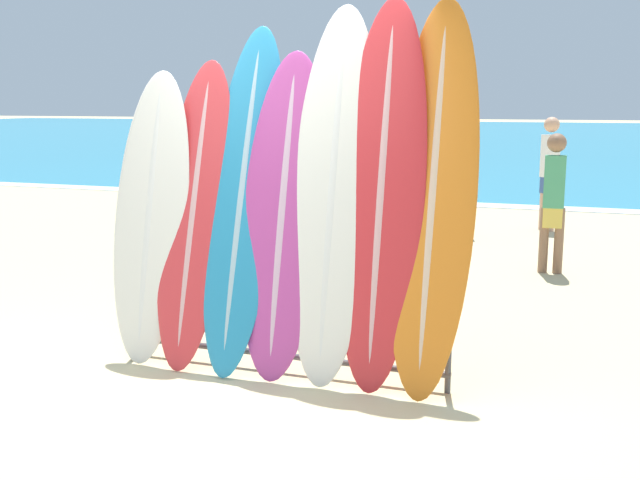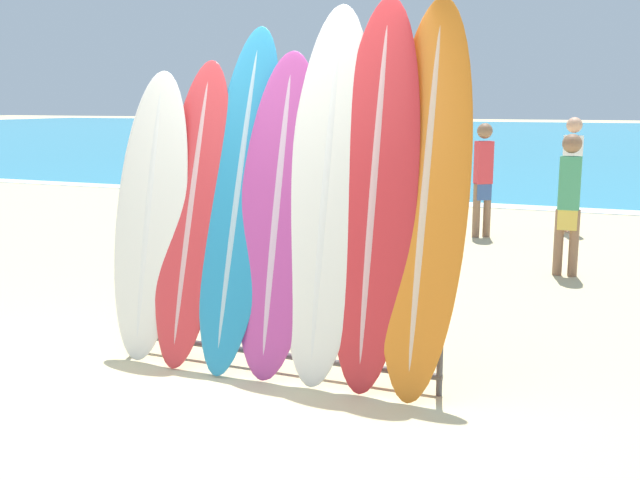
# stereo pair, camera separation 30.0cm
# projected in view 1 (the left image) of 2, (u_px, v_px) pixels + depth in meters

# --- Properties ---
(ground_plane) EXTENTS (160.00, 160.00, 0.00)m
(ground_plane) POSITION_uv_depth(u_px,v_px,m) (188.00, 401.00, 4.68)
(ground_plane) COLOR beige
(ocean_water) EXTENTS (120.00, 60.00, 0.01)m
(ocean_water) POSITION_uv_depth(u_px,v_px,m) (541.00, 136.00, 40.89)
(ocean_water) COLOR teal
(ocean_water) RESTS_ON ground_plane
(surfboard_rack) EXTENTS (2.34, 0.04, 0.78)m
(surfboard_rack) POSITION_uv_depth(u_px,v_px,m) (281.00, 312.00, 5.12)
(surfboard_rack) COLOR #47474C
(surfboard_rack) RESTS_ON ground_plane
(surfboard_slot_0) EXTENTS (0.59, 0.55, 2.08)m
(surfboard_slot_0) POSITION_uv_depth(u_px,v_px,m) (151.00, 216.00, 5.37)
(surfboard_slot_0) COLOR silver
(surfboard_slot_0) RESTS_ON ground_plane
(surfboard_slot_1) EXTENTS (0.53, 0.71, 2.15)m
(surfboard_slot_1) POSITION_uv_depth(u_px,v_px,m) (195.00, 212.00, 5.28)
(surfboard_slot_1) COLOR red
(surfboard_slot_1) RESTS_ON ground_plane
(surfboard_slot_2) EXTENTS (0.53, 0.84, 2.39)m
(surfboard_slot_2) POSITION_uv_depth(u_px,v_px,m) (243.00, 197.00, 5.17)
(surfboard_slot_2) COLOR teal
(surfboard_slot_2) RESTS_ON ground_plane
(surfboard_slot_3) EXTENTS (0.60, 0.62, 2.20)m
(surfboard_slot_3) POSITION_uv_depth(u_px,v_px,m) (284.00, 214.00, 5.04)
(surfboard_slot_3) COLOR #B23D8E
(surfboard_slot_3) RESTS_ON ground_plane
(surfboard_slot_4) EXTENTS (0.59, 0.65, 2.49)m
(surfboard_slot_4) POSITION_uv_depth(u_px,v_px,m) (333.00, 194.00, 4.92)
(surfboard_slot_4) COLOR silver
(surfboard_slot_4) RESTS_ON ground_plane
(surfboard_slot_5) EXTENTS (0.57, 0.62, 2.52)m
(surfboard_slot_5) POSITION_uv_depth(u_px,v_px,m) (382.00, 194.00, 4.81)
(surfboard_slot_5) COLOR red
(surfboard_slot_5) RESTS_ON ground_plane
(surfboard_slot_6) EXTENTS (0.56, 0.71, 2.52)m
(surfboard_slot_6) POSITION_uv_depth(u_px,v_px,m) (433.00, 196.00, 4.73)
(surfboard_slot_6) COLOR orange
(surfboard_slot_6) RESTS_ON ground_plane
(person_near_water) EXTENTS (0.27, 0.25, 1.57)m
(person_near_water) POSITION_uv_depth(u_px,v_px,m) (464.00, 175.00, 10.35)
(person_near_water) COLOR #846047
(person_near_water) RESTS_ON ground_plane
(person_mid_beach) EXTENTS (0.26, 0.20, 1.52)m
(person_mid_beach) POSITION_uv_depth(u_px,v_px,m) (554.00, 198.00, 8.06)
(person_mid_beach) COLOR #846047
(person_mid_beach) RESTS_ON ground_plane
(person_far_left) EXTENTS (0.27, 0.28, 1.64)m
(person_far_left) POSITION_uv_depth(u_px,v_px,m) (549.00, 169.00, 10.76)
(person_far_left) COLOR tan
(person_far_left) RESTS_ON ground_plane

